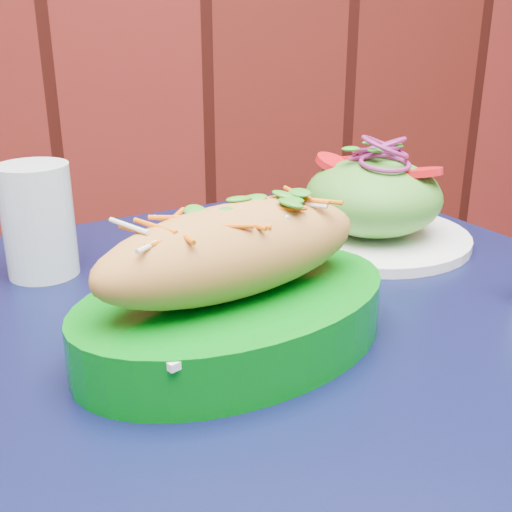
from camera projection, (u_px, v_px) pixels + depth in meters
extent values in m
cube|color=black|center=(270.00, 351.00, 0.57)|extent=(0.99, 0.99, 0.03)
cylinder|color=black|center=(332.00, 412.00, 1.12)|extent=(0.04, 0.04, 0.72)
cube|color=white|center=(235.00, 296.00, 0.53)|extent=(0.25, 0.21, 0.01)
ellipsoid|color=#CF8741|center=(234.00, 250.00, 0.52)|extent=(0.26, 0.18, 0.08)
cylinder|color=white|center=(370.00, 237.00, 0.79)|extent=(0.24, 0.24, 0.01)
ellipsoid|color=#4C992D|center=(373.00, 197.00, 0.77)|extent=(0.17, 0.17, 0.09)
cylinder|color=red|center=(422.00, 168.00, 0.74)|extent=(0.05, 0.05, 0.01)
cylinder|color=red|center=(335.00, 160.00, 0.78)|extent=(0.05, 0.05, 0.01)
cylinder|color=red|center=(359.00, 155.00, 0.80)|extent=(0.05, 0.05, 0.01)
torus|color=#811C64|center=(376.00, 156.00, 0.76)|extent=(0.06, 0.06, 0.01)
torus|color=#811C64|center=(376.00, 152.00, 0.75)|extent=(0.06, 0.06, 0.01)
torus|color=#811C64|center=(376.00, 149.00, 0.75)|extent=(0.06, 0.06, 0.01)
torus|color=#811C64|center=(376.00, 145.00, 0.75)|extent=(0.06, 0.06, 0.01)
torus|color=#811C64|center=(377.00, 142.00, 0.75)|extent=(0.06, 0.06, 0.01)
cylinder|color=silver|center=(38.00, 221.00, 0.68)|extent=(0.07, 0.07, 0.12)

